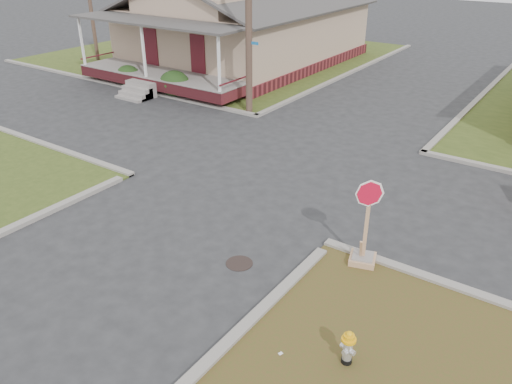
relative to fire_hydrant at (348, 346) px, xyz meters
The scene contains 10 objects.
ground 5.96m from the fire_hydrant, 161.30° to the left, with size 120.00×120.00×0.00m, color #27282A.
verge_far_left 27.27m from the fire_hydrant, 133.10° to the left, with size 19.00×19.00×0.05m, color #37491A.
curbs 8.92m from the fire_hydrant, 129.18° to the left, with size 80.00×40.00×0.12m, color gray, non-canonical shape.
manhole 3.73m from the fire_hydrant, 157.71° to the left, with size 0.64×0.64×0.01m, color black.
corner_house 24.36m from the fire_hydrant, 130.06° to the left, with size 10.10×15.50×5.30m.
tree_far_left 27.49m from the fire_hydrant, 149.52° to the left, with size 0.22×0.22×4.90m, color #473428.
fire_hydrant is the anchor object (origin of this frame).
stop_sign 3.23m from the fire_hydrant, 109.04° to the left, with size 0.61×0.59×2.14m.
hedge_left 20.49m from the fire_hydrant, 148.17° to the left, with size 1.38×1.13×1.06m, color #1C3914.
hedge_right 17.89m from the fire_hydrant, 142.70° to the left, with size 1.51×1.24×1.16m, color #1C3914.
Camera 1 is at (8.05, -8.24, 6.84)m, focal length 35.00 mm.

